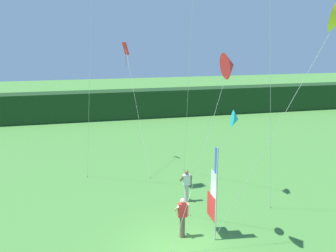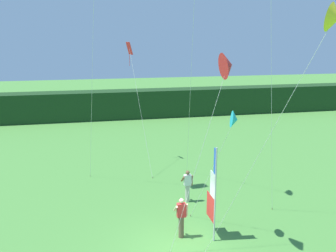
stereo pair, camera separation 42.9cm
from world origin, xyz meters
name	(u,v)px [view 1 (the left image)]	position (x,y,z in m)	size (l,w,h in m)	color
ground_plane	(178,248)	(0.00, 0.00, 0.00)	(120.00, 120.00, 0.00)	#478438
distant_treeline	(116,105)	(0.00, 24.28, 1.39)	(80.00, 2.40, 2.78)	#193819
banner_flag	(214,194)	(1.61, 0.52, 1.90)	(0.06, 1.03, 3.96)	#B7B7BC
person_near_banner	(182,216)	(0.37, 0.76, 0.93)	(0.55, 0.48, 1.73)	brown
person_mid_field	(186,185)	(1.49, 3.98, 0.88)	(0.55, 0.48, 1.65)	#B7B2A3
kite_cyan_delta_1	(235,120)	(2.36, 0.45, 4.96)	(1.39, 2.36, 5.33)	brown
kite_red_diamond_3	(127,56)	(-0.43, 10.93, 6.87)	(1.00, 4.06, 7.74)	brown
kite_red_delta_6	(229,66)	(1.70, -0.34, 7.09)	(2.31, 0.95, 7.60)	brown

